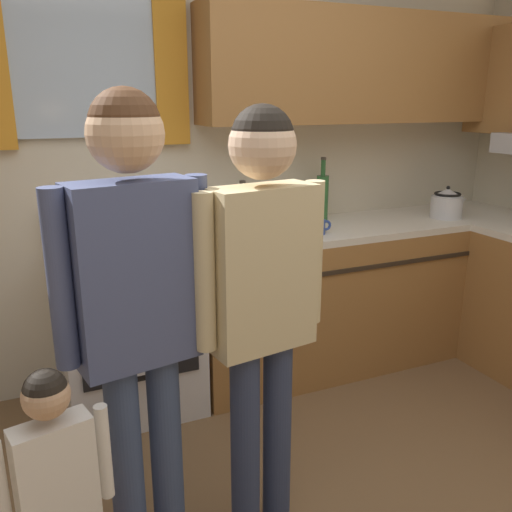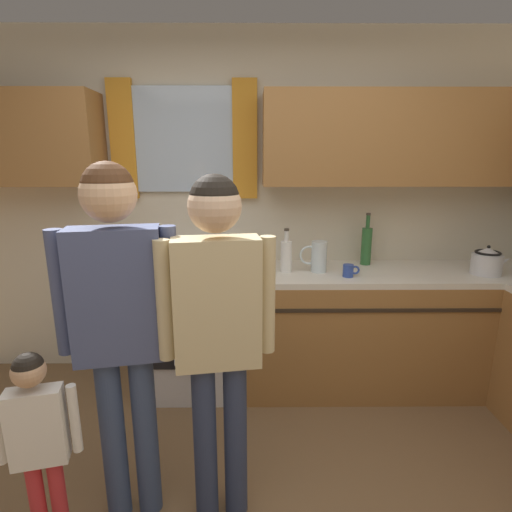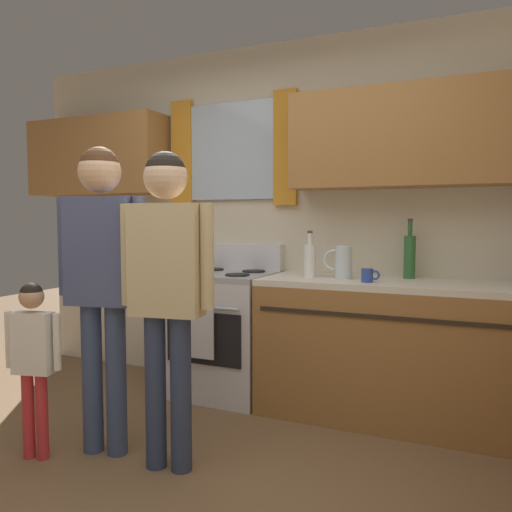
% 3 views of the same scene
% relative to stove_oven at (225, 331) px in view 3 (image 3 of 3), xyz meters
% --- Properties ---
extents(back_wall_unit, '(4.60, 0.42, 2.60)m').
position_rel_stove_oven_xyz_m(back_wall_unit, '(0.42, 0.28, 1.03)').
color(back_wall_unit, beige).
rests_on(back_wall_unit, ground).
extents(kitchen_counter_run, '(2.31, 2.25, 0.90)m').
position_rel_stove_oven_xyz_m(kitchen_counter_run, '(1.87, -0.47, -0.02)').
color(kitchen_counter_run, '#9E6B38').
rests_on(kitchen_counter_run, ground).
extents(stove_oven, '(0.69, 0.67, 1.10)m').
position_rel_stove_oven_xyz_m(stove_oven, '(0.00, 0.00, 0.00)').
color(stove_oven, silver).
rests_on(stove_oven, ground).
extents(bottle_milk_white, '(0.08, 0.08, 0.31)m').
position_rel_stove_oven_xyz_m(bottle_milk_white, '(0.66, -0.02, 0.55)').
color(bottle_milk_white, white).
rests_on(bottle_milk_white, kitchen_counter_run).
extents(bottle_wine_green, '(0.08, 0.08, 0.39)m').
position_rel_stove_oven_xyz_m(bottle_wine_green, '(1.28, 0.18, 0.58)').
color(bottle_wine_green, '#2D6633').
rests_on(bottle_wine_green, kitchen_counter_run).
extents(mug_cobalt_blue, '(0.11, 0.07, 0.08)m').
position_rel_stove_oven_xyz_m(mug_cobalt_blue, '(1.08, -0.15, 0.48)').
color(mug_cobalt_blue, '#2D479E').
rests_on(mug_cobalt_blue, kitchen_counter_run).
extents(water_pitcher, '(0.19, 0.11, 0.22)m').
position_rel_stove_oven_xyz_m(water_pitcher, '(0.88, -0.02, 0.54)').
color(water_pitcher, silver).
rests_on(water_pitcher, kitchen_counter_run).
extents(adult_holding_child, '(0.51, 0.23, 1.68)m').
position_rel_stove_oven_xyz_m(adult_holding_child, '(-0.16, -1.13, 0.59)').
color(adult_holding_child, '#38476B').
rests_on(adult_holding_child, ground).
extents(adult_in_plaid, '(0.50, 0.22, 1.63)m').
position_rel_stove_oven_xyz_m(adult_in_plaid, '(0.27, -1.14, 0.56)').
color(adult_in_plaid, '#2D3856').
rests_on(adult_in_plaid, ground).
extents(small_child, '(0.32, 0.14, 0.96)m').
position_rel_stove_oven_xyz_m(small_child, '(-0.45, -1.34, 0.13)').
color(small_child, red).
rests_on(small_child, ground).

